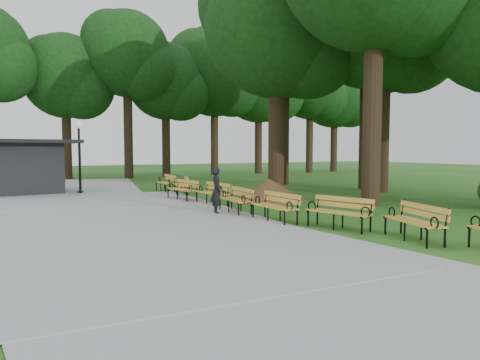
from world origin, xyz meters
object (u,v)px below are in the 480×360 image
lamp_post (79,143)px  lawn_tree_1 (386,26)px  dirt_mound (269,190)px  bench_2 (338,213)px  person (217,191)px  lawn_tree_2 (277,25)px  bench_7 (181,185)px  bench_3 (274,207)px  bench_5 (212,193)px  bench_4 (235,200)px  lawn_tree_4 (283,33)px  bench_1 (413,222)px  bench_8 (165,183)px  lawn_tree_5 (366,43)px  bench_6 (182,190)px  kiosk (23,167)px

lamp_post → lawn_tree_1: size_ratio=0.30×
dirt_mound → bench_2: dirt_mound is taller
person → bench_2: person is taller
lawn_tree_2 → dirt_mound: bearing=-126.3°
bench_7 → bench_3: bearing=13.2°
dirt_mound → bench_5: 2.61m
lamp_post → bench_4: (3.60, -9.28, -2.00)m
lawn_tree_1 → lawn_tree_4: 6.69m
bench_1 → lawn_tree_2: lawn_tree_2 is taller
dirt_mound → bench_8: bearing=113.1°
person → dirt_mound: bearing=-46.1°
bench_2 → lawn_tree_5: (9.17, 8.71, 7.24)m
bench_2 → bench_5: bearing=170.1°
dirt_mound → bench_8: dirt_mound is taller
person → bench_1: bearing=-149.3°
dirt_mound → lawn_tree_4: lawn_tree_4 is taller
bench_1 → bench_3: same height
dirt_mound → lawn_tree_2: bearing=53.7°
bench_7 → bench_8: same height
bench_3 → bench_4: bearing=-176.6°
bench_8 → lawn_tree_5: (9.92, -3.54, 7.24)m
lamp_post → lawn_tree_5: 15.48m
bench_4 → lawn_tree_5: bearing=119.4°
bench_6 → bench_4: bearing=-5.1°
lawn_tree_4 → bench_3: bearing=-124.4°
bench_6 → bench_7: same height
kiosk → lamp_post: lamp_post is taller
kiosk → lawn_tree_1: (15.77, -7.29, 6.81)m
bench_8 → lawn_tree_2: lawn_tree_2 is taller
person → lamp_post: 9.84m
bench_5 → lawn_tree_1: bearing=88.7°
person → lawn_tree_4: bearing=-33.4°
bench_2 → bench_7: size_ratio=1.00×
dirt_mound → bench_6: size_ratio=1.44×
lawn_tree_1 → lawn_tree_2: bearing=148.0°
dirt_mound → bench_3: dirt_mound is taller
bench_5 → bench_7: bearing=171.7°
bench_5 → lawn_tree_1: size_ratio=0.17×
bench_5 → bench_8: size_ratio=1.00×
bench_1 → lawn_tree_2: size_ratio=0.16×
lamp_post → lawn_tree_5: bearing=-18.0°
bench_1 → bench_4: bearing=-149.5°
bench_2 → bench_3: same height
lamp_post → dirt_mound: lamp_post is taller
dirt_mound → bench_4: bearing=-139.5°
bench_4 → bench_7: (0.48, 6.44, 0.00)m
bench_2 → bench_8: size_ratio=1.00×
lawn_tree_2 → lamp_post: bearing=158.5°
bench_5 → bench_4: bearing=-10.4°
kiosk → lawn_tree_2: lawn_tree_2 is taller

